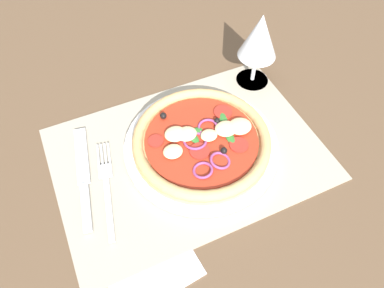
{
  "coord_description": "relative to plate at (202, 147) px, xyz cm",
  "views": [
    {
      "loc": [
        -14.21,
        -32.92,
        50.51
      ],
      "look_at": [
        0.75,
        0.0,
        2.41
      ],
      "focal_mm": 33.85,
      "sensor_mm": 36.0,
      "label": 1
    }
  ],
  "objects": [
    {
      "name": "ground_plane",
      "position": [
        -2.49,
        0.35,
        -2.1
      ],
      "size": [
        190.0,
        140.0,
        2.4
      ],
      "primitive_type": "cube",
      "color": "brown"
    },
    {
      "name": "placemat",
      "position": [
        -2.49,
        0.35,
        -0.7
      ],
      "size": [
        44.55,
        31.37,
        0.4
      ],
      "primitive_type": "cube",
      "color": "#A39984",
      "rests_on": "ground_plane"
    },
    {
      "name": "plate",
      "position": [
        0.0,
        0.0,
        0.0
      ],
      "size": [
        26.29,
        26.29,
        1.01
      ],
      "primitive_type": "cylinder",
      "color": "white",
      "rests_on": "placemat"
    },
    {
      "name": "pizza",
      "position": [
        0.06,
        0.04,
        1.61
      ],
      "size": [
        23.31,
        23.31,
        2.52
      ],
      "color": "tan",
      "rests_on": "plate"
    },
    {
      "name": "fork",
      "position": [
        -16.87,
        0.08,
        -0.28
      ],
      "size": [
        5.14,
        17.93,
        0.44
      ],
      "rotation": [
        0.0,
        0.0,
        1.37
      ],
      "color": "silver",
      "rests_on": "placemat"
    },
    {
      "name": "knife",
      "position": [
        -19.82,
        3.2,
        -0.25
      ],
      "size": [
        5.19,
        19.97,
        0.62
      ],
      "rotation": [
        0.0,
        0.0,
        1.39
      ],
      "color": "silver",
      "rests_on": "placemat"
    },
    {
      "name": "wine_glass",
      "position": [
        16.66,
        11.65,
        9.37
      ],
      "size": [
        7.2,
        7.2,
        14.9
      ],
      "color": "silver",
      "rests_on": "ground_plane"
    },
    {
      "name": "napkin",
      "position": [
        -15.14,
        -14.31,
        -0.72
      ],
      "size": [
        13.53,
        12.42,
        0.36
      ],
      "primitive_type": "cube",
      "rotation": [
        0.0,
        0.0,
        0.1
      ],
      "color": "white",
      "rests_on": "ground_plane"
    }
  ]
}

